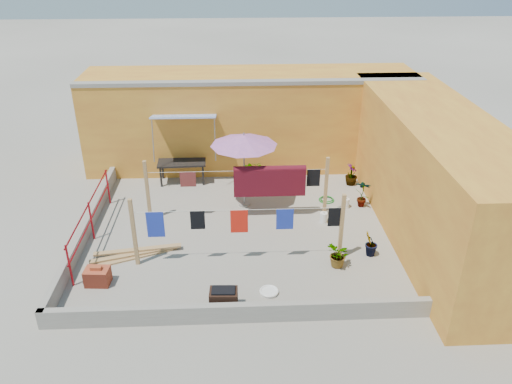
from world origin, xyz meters
TOP-DOWN VIEW (x-y plane):
  - ground at (0.00, 0.00)m, footprint 80.00×80.00m
  - wall_back at (0.50, 4.69)m, footprint 11.00×3.27m
  - wall_right at (5.20, 0.00)m, footprint 2.40×9.00m
  - parapet_front at (0.00, -3.58)m, footprint 8.30×0.16m
  - parapet_left at (-4.08, 0.00)m, footprint 0.16×7.30m
  - red_railing at (-3.85, -0.20)m, footprint 0.05×4.20m
  - clothesline_rig at (0.72, 0.55)m, footprint 5.09×2.35m
  - patio_umbrella at (0.21, 1.49)m, footprint 2.50×2.50m
  - outdoor_table at (-1.77, 3.20)m, footprint 1.57×0.83m
  - brick_stack at (-3.28, -2.16)m, footprint 0.58×0.44m
  - lumber_pile at (-2.64, -1.08)m, footprint 2.29×0.98m
  - brazier at (-0.36, -3.20)m, footprint 0.61×0.42m
  - white_basin at (0.66, -2.69)m, footprint 0.44×0.44m
  - water_jug_a at (2.41, 0.39)m, footprint 0.21×0.21m
  - water_jug_b at (3.21, 1.20)m, footprint 0.21×0.21m
  - green_hose at (2.72, 1.66)m, footprint 0.48×0.48m
  - plant_back_a at (0.49, 3.17)m, footprint 0.76×0.70m
  - plant_back_b at (3.69, 2.73)m, footprint 0.49×0.49m
  - plant_right_a at (3.70, 1.25)m, footprint 0.55×0.48m
  - plant_right_b at (3.29, -1.32)m, footprint 0.49×0.49m
  - plant_right_c at (2.40, -1.75)m, footprint 0.57×0.64m

SIDE VIEW (x-z plane):
  - ground at x=0.00m, z-range 0.00..0.00m
  - green_hose at x=2.72m, z-range 0.00..0.07m
  - white_basin at x=0.66m, z-range 0.00..0.08m
  - lumber_pile at x=-2.64m, z-range 0.00..0.14m
  - water_jug_b at x=3.21m, z-range -0.02..0.31m
  - water_jug_a at x=2.41m, z-range -0.02..0.31m
  - brick_stack at x=-3.28m, z-range -0.03..0.45m
  - parapet_front at x=0.00m, z-range 0.00..0.44m
  - parapet_left at x=-4.08m, z-range 0.00..0.44m
  - brazier at x=-0.36m, z-range -0.01..0.53m
  - plant_right_c at x=2.40m, z-range 0.00..0.66m
  - plant_back_b at x=3.69m, z-range 0.00..0.70m
  - plant_back_a at x=0.49m, z-range 0.00..0.70m
  - plant_right_b at x=3.29m, z-range 0.00..0.70m
  - plant_right_a at x=3.70m, z-range 0.00..0.87m
  - outdoor_table at x=-1.77m, z-range 0.29..1.01m
  - red_railing at x=-3.85m, z-range 0.17..1.27m
  - clothesline_rig at x=0.72m, z-range 0.18..1.98m
  - wall_right at x=5.20m, z-range 0.00..3.20m
  - wall_back at x=0.50m, z-range 0.00..3.21m
  - patio_umbrella at x=0.21m, z-range 0.92..3.22m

